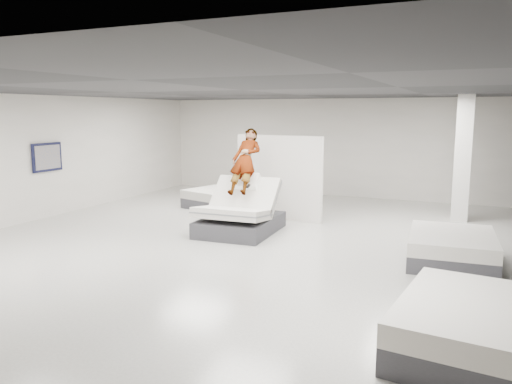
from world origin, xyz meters
TOP-DOWN VIEW (x-y plane):
  - room at (0.00, 0.00)m, footprint 14.00×14.04m
  - hero_bed at (-0.58, 1.01)m, footprint 1.68×2.16m
  - person at (-0.60, 1.35)m, footprint 0.73×1.70m
  - remote at (-0.36, 1.01)m, footprint 0.06×0.14m
  - divider_panel at (-0.33, 2.79)m, footprint 2.40×0.29m
  - flat_bed_right_far at (4.02, 0.55)m, footprint 1.64×2.10m
  - flat_bed_right_near at (4.47, -3.14)m, footprint 1.88×2.37m
  - flat_bed_left_far at (-2.36, 3.44)m, footprint 2.25×1.92m
  - column at (4.00, 4.50)m, footprint 0.40×0.40m
  - wall_poster at (-5.93, 0.50)m, footprint 0.06×0.95m

SIDE VIEW (x-z plane):
  - flat_bed_left_far at x=-2.36m, z-range 0.00..0.53m
  - flat_bed_right_far at x=4.02m, z-range 0.00..0.55m
  - flat_bed_right_near at x=4.47m, z-range 0.00..0.61m
  - hero_bed at x=-0.58m, z-range -0.27..1.07m
  - divider_panel at x=-0.33m, z-range 0.00..2.18m
  - remote at x=-0.36m, z-range 1.07..1.14m
  - person at x=-0.60m, z-range 0.63..2.02m
  - room at x=0.00m, z-range 0.00..3.20m
  - column at x=4.00m, z-range 0.00..3.20m
  - wall_poster at x=-5.93m, z-range 1.23..1.98m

